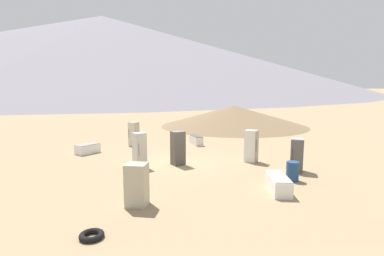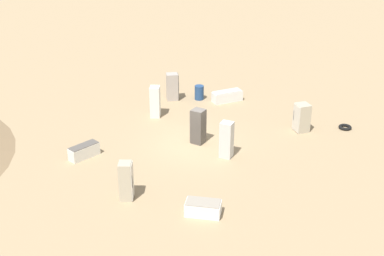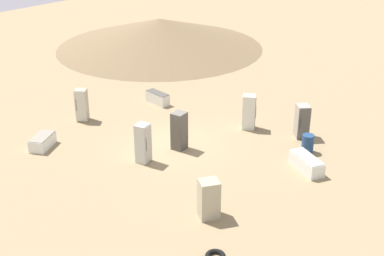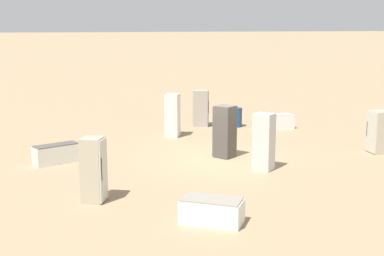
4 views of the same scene
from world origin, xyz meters
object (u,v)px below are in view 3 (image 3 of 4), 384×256
(discarded_fridge_4, at_px, (249,112))
(discarded_fridge_0, at_px, (158,98))
(scrap_tire, at_px, (215,256))
(discarded_fridge_2, at_px, (143,143))
(discarded_fridge_5, at_px, (307,163))
(discarded_fridge_3, at_px, (82,105))
(discarded_fridge_8, at_px, (209,199))
(discarded_fridge_1, at_px, (179,131))
(discarded_fridge_6, at_px, (42,142))
(rusty_barrel, at_px, (308,144))
(discarded_fridge_7, at_px, (302,121))

(discarded_fridge_4, bearing_deg, discarded_fridge_0, -118.81)
(discarded_fridge_4, height_order, scrap_tire, discarded_fridge_4)
(discarded_fridge_2, bearing_deg, discarded_fridge_5, 110.48)
(discarded_fridge_3, relative_size, discarded_fridge_8, 1.11)
(discarded_fridge_0, xyz_separation_m, discarded_fridge_5, (2.13, -10.70, 0.00))
(scrap_tire, bearing_deg, discarded_fridge_8, 62.92)
(scrap_tire, bearing_deg, discarded_fridge_1, 68.81)
(discarded_fridge_2, xyz_separation_m, scrap_tire, (-0.99, -7.73, -0.88))
(discarded_fridge_6, bearing_deg, discarded_fridge_2, 176.55)
(discarded_fridge_2, distance_m, discarded_fridge_3, 6.14)
(discarded_fridge_5, relative_size, rusty_barrel, 2.18)
(rusty_barrel, bearing_deg, discarded_fridge_5, -133.21)
(discarded_fridge_0, distance_m, discarded_fridge_5, 10.91)
(discarded_fridge_8, distance_m, scrap_tire, 2.71)
(discarded_fridge_1, xyz_separation_m, discarded_fridge_8, (-1.93, -5.73, -0.16))
(discarded_fridge_2, relative_size, scrap_tire, 2.63)
(discarded_fridge_5, height_order, discarded_fridge_7, discarded_fridge_7)
(discarded_fridge_1, height_order, discarded_fridge_7, discarded_fridge_1)
(discarded_fridge_7, distance_m, scrap_tire, 11.00)
(discarded_fridge_7, bearing_deg, discarded_fridge_0, -36.68)
(discarded_fridge_2, xyz_separation_m, discarded_fridge_4, (6.49, 0.50, -0.02))
(discarded_fridge_7, bearing_deg, discarded_fridge_3, -16.23)
(discarded_fridge_8, relative_size, scrap_tire, 2.20)
(discarded_fridge_6, height_order, discarded_fridge_8, discarded_fridge_8)
(discarded_fridge_2, relative_size, discarded_fridge_8, 1.20)
(discarded_fridge_2, height_order, scrap_tire, discarded_fridge_2)
(discarded_fridge_6, height_order, discarded_fridge_7, discarded_fridge_7)
(discarded_fridge_4, relative_size, discarded_fridge_6, 1.16)
(discarded_fridge_5, bearing_deg, rusty_barrel, 55.56)
(discarded_fridge_1, height_order, rusty_barrel, discarded_fridge_1)
(discarded_fridge_0, bearing_deg, rusty_barrel, 97.32)
(discarded_fridge_1, distance_m, discarded_fridge_7, 6.43)
(discarded_fridge_6, bearing_deg, discarded_fridge_7, -162.04)
(discarded_fridge_5, height_order, discarded_fridge_8, discarded_fridge_8)
(discarded_fridge_2, distance_m, rusty_barrel, 8.01)
(discarded_fridge_7, bearing_deg, discarded_fridge_1, 5.98)
(discarded_fridge_4, distance_m, discarded_fridge_5, 5.11)
(discarded_fridge_0, height_order, rusty_barrel, rusty_barrel)
(rusty_barrel, bearing_deg, discarded_fridge_8, -163.00)
(discarded_fridge_5, bearing_deg, discarded_fridge_7, 61.25)
(discarded_fridge_1, height_order, discarded_fridge_4, discarded_fridge_1)
(discarded_fridge_2, bearing_deg, discarded_fridge_0, -155.29)
(discarded_fridge_0, relative_size, discarded_fridge_5, 0.84)
(discarded_fridge_0, bearing_deg, scrap_tire, 57.93)
(discarded_fridge_0, distance_m, discarded_fridge_4, 6.22)
(discarded_fridge_3, distance_m, discarded_fridge_5, 12.66)
(discarded_fridge_0, xyz_separation_m, discarded_fridge_1, (-1.81, -5.82, 0.63))
(discarded_fridge_1, distance_m, discarded_fridge_6, 6.87)
(discarded_fridge_3, height_order, rusty_barrel, discarded_fridge_3)
(discarded_fridge_6, distance_m, discarded_fridge_8, 10.12)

